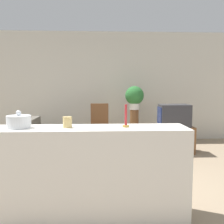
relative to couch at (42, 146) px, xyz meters
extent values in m
plane|color=gray|center=(0.84, -1.71, -0.26)|extent=(14.00, 14.00, 0.00)
cube|color=beige|center=(0.84, 1.72, 1.09)|extent=(9.00, 0.06, 2.70)
cube|color=#605B51|center=(0.04, 0.00, -0.05)|extent=(0.92, 1.80, 0.42)
cube|color=#605B51|center=(-0.32, 0.00, 0.31)|extent=(0.20, 1.80, 0.30)
cube|color=#605B51|center=(0.04, -0.82, 0.01)|extent=(0.92, 0.16, 0.54)
cube|color=#605B51|center=(0.04, 0.82, 0.01)|extent=(0.92, 0.16, 0.54)
cube|color=brown|center=(2.60, 0.44, 0.01)|extent=(0.77, 0.48, 0.55)
cube|color=#333338|center=(2.60, 0.44, 0.51)|extent=(0.60, 0.41, 0.45)
cube|color=navy|center=(2.30, 0.44, 0.51)|extent=(0.02, 0.34, 0.35)
cube|color=brown|center=(1.07, 0.78, 0.18)|extent=(0.44, 0.44, 0.04)
cube|color=brown|center=(1.07, 0.98, 0.46)|extent=(0.40, 0.04, 0.53)
cylinder|color=brown|center=(0.88, 0.59, -0.05)|extent=(0.04, 0.04, 0.42)
cylinder|color=brown|center=(1.26, 0.59, -0.05)|extent=(0.04, 0.04, 0.42)
cylinder|color=brown|center=(0.88, 0.97, -0.05)|extent=(0.04, 0.04, 0.42)
cylinder|color=brown|center=(1.26, 0.97, -0.05)|extent=(0.04, 0.04, 0.42)
cylinder|color=brown|center=(1.86, 1.03, 0.16)|extent=(0.20, 0.20, 0.84)
cylinder|color=white|center=(1.86, 1.03, 0.65)|extent=(0.22, 0.22, 0.14)
sphere|color=#2D7033|center=(1.86, 1.03, 0.90)|extent=(0.42, 0.42, 0.42)
cube|color=white|center=(0.84, -2.09, 0.22)|extent=(2.24, 0.44, 0.96)
cylinder|color=silver|center=(0.28, -2.09, 0.76)|extent=(0.23, 0.23, 0.12)
sphere|color=silver|center=(0.28, -2.09, 0.85)|extent=(0.05, 0.05, 0.05)
cylinder|color=tan|center=(0.75, -2.09, 0.76)|extent=(0.09, 0.09, 0.11)
cylinder|color=#B7933D|center=(1.34, -2.09, 0.71)|extent=(0.07, 0.07, 0.02)
cylinder|color=#B7282D|center=(1.34, -2.09, 0.83)|extent=(0.02, 0.02, 0.21)
camera|label=1|loc=(1.08, -4.57, 1.12)|focal=40.00mm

